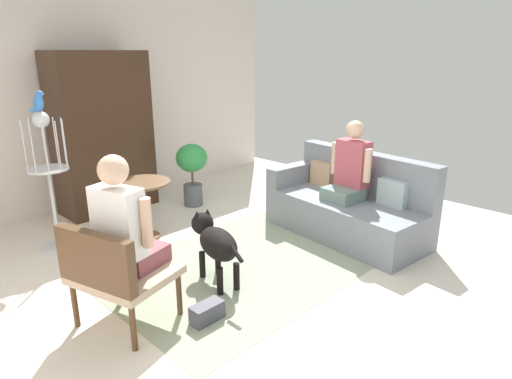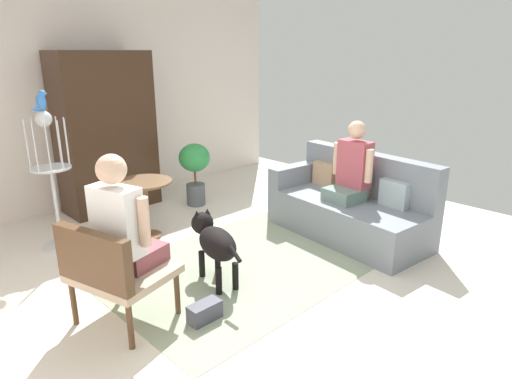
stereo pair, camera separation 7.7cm
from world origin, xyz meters
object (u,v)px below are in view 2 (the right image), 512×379
(armoire_cabinet, at_px, (106,133))
(round_end_table, at_px, (146,197))
(person_on_armchair, at_px, (122,223))
(couch, at_px, (349,206))
(armchair, at_px, (111,268))
(handbag, at_px, (205,312))
(parrot, at_px, (41,101))
(bird_cage_stand, at_px, (52,180))
(potted_plant, at_px, (195,166))
(dog, at_px, (214,241))
(person_on_couch, at_px, (352,169))

(armoire_cabinet, bearing_deg, round_end_table, -99.43)
(person_on_armchair, bearing_deg, couch, -5.17)
(armchair, height_order, handbag, armchair)
(person_on_armchair, xyz_separation_m, parrot, (0.14, 1.70, 0.75))
(armchair, distance_m, person_on_armchair, 0.33)
(bird_cage_stand, relative_size, parrot, 7.26)
(potted_plant, bearing_deg, dog, -122.37)
(bird_cage_stand, distance_m, armoire_cabinet, 1.30)
(armchair, xyz_separation_m, armoire_cabinet, (1.27, 2.52, 0.52))
(round_end_table, height_order, handbag, round_end_table)
(person_on_armchair, distance_m, round_end_table, 1.61)
(potted_plant, relative_size, handbag, 3.19)
(round_end_table, bearing_deg, bird_cage_stand, 151.76)
(armchair, xyz_separation_m, person_on_couch, (2.71, -0.23, 0.29))
(person_on_armchair, bearing_deg, dog, -0.94)
(couch, xyz_separation_m, person_on_couch, (-0.04, -0.03, 0.45))
(round_end_table, bearing_deg, person_on_armchair, -126.39)
(couch, xyz_separation_m, handbag, (-2.23, -0.21, -0.25))
(armoire_cabinet, bearing_deg, parrot, -141.78)
(potted_plant, bearing_deg, armoire_cabinet, 140.26)
(dog, bearing_deg, potted_plant, 57.63)
(armchair, bearing_deg, handbag, -38.06)
(couch, bearing_deg, parrot, 142.07)
(person_on_couch, relative_size, person_on_armchair, 0.96)
(couch, relative_size, dog, 2.24)
(armoire_cabinet, bearing_deg, bird_cage_stand, -141.82)
(person_on_armchair, height_order, bird_cage_stand, bird_cage_stand)
(couch, height_order, armoire_cabinet, armoire_cabinet)
(handbag, bearing_deg, dog, 43.08)
(potted_plant, bearing_deg, round_end_table, -154.24)
(person_on_armchair, relative_size, round_end_table, 1.36)
(person_on_armchair, distance_m, bird_cage_stand, 1.70)
(person_on_couch, bearing_deg, person_on_armchair, 174.08)
(bird_cage_stand, bearing_deg, person_on_couch, -38.82)
(person_on_armchair, xyz_separation_m, dog, (0.85, -0.01, -0.40))
(person_on_armchair, relative_size, bird_cage_stand, 0.62)
(parrot, distance_m, handbag, 2.61)
(dog, distance_m, armoire_cabinet, 2.59)
(couch, height_order, dog, couch)
(bird_cage_stand, relative_size, potted_plant, 1.71)
(dog, relative_size, armoire_cabinet, 0.42)
(couch, relative_size, potted_plant, 2.22)
(bird_cage_stand, height_order, parrot, parrot)
(armchair, bearing_deg, round_end_table, 50.65)
(round_end_table, relative_size, dog, 0.79)
(person_on_couch, bearing_deg, armoire_cabinet, 117.66)
(handbag, bearing_deg, round_end_table, 72.34)
(person_on_armchair, height_order, parrot, parrot)
(armchair, distance_m, parrot, 2.05)
(armchair, bearing_deg, parrot, 81.02)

